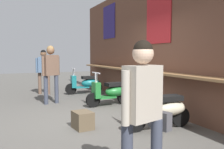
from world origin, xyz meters
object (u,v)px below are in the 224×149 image
Objects in this scene: scooter_cream at (162,109)px; merchandise_crate at (83,120)px; scooter_green at (111,92)px; shopper_with_handbag at (144,103)px; shopper_passing at (44,67)px; scooter_teal at (86,83)px; shopper_browsing at (51,68)px.

merchandise_crate is (-0.64, -1.42, -0.22)m from scooter_cream.
scooter_green is 0.88× the size of shopper_with_handbag.
shopper_passing reaches higher than scooter_green.
shopper_passing is at bearing -70.68° from scooter_cream.
scooter_green is 1.00× the size of scooter_cream.
shopper_with_handbag is at bearing 78.88° from scooter_teal.
shopper_browsing is 1.89m from shopper_passing.
scooter_cream is (4.75, -0.00, 0.00)m from scooter_teal.
merchandise_crate is at bearing -18.67° from shopper_with_handbag.
shopper_passing reaches higher than merchandise_crate.
scooter_green reaches higher than merchandise_crate.
scooter_cream is 3.37× the size of merchandise_crate.
scooter_green is 0.82× the size of shopper_browsing.
shopper_with_handbag is 7.02m from shopper_passing.
merchandise_crate is at bearing 47.10° from scooter_green.
scooter_teal and scooter_green have the same top height.
scooter_teal is 3.36× the size of merchandise_crate.
scooter_green is at bearing 141.65° from merchandise_crate.
merchandise_crate is (4.61, 0.04, -0.83)m from shopper_passing.
merchandise_crate is (4.11, -1.42, -0.22)m from scooter_teal.
scooter_teal is at bearing -29.35° from shopper_with_handbag.
shopper_browsing is at bearing -174.79° from shopper_passing.
scooter_cream is 3.76m from shopper_browsing.
scooter_teal is 1.00× the size of scooter_cream.
merchandise_crate is (1.80, -1.42, -0.22)m from scooter_green.
scooter_teal is at bearing 110.78° from shopper_browsing.
shopper_with_handbag is at bearing -21.20° from shopper_browsing.
scooter_teal is 1.00× the size of scooter_green.
shopper_browsing is 1.05× the size of shopper_passing.
shopper_passing is at bearing -67.06° from scooter_green.
shopper_browsing reaches higher than merchandise_crate.
scooter_cream is 0.86× the size of shopper_passing.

